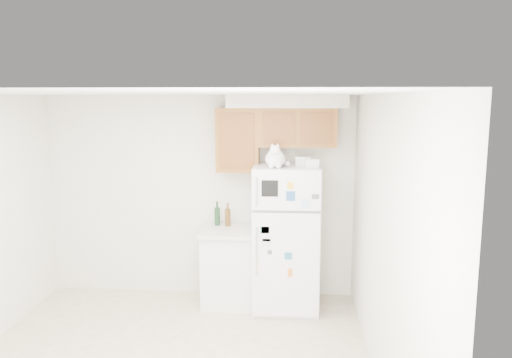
# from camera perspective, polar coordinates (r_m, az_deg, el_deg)

# --- Properties ---
(room_shell) EXTENTS (3.84, 4.04, 2.52)m
(room_shell) POSITION_cam_1_polar(r_m,az_deg,el_deg) (4.48, -8.92, -1.02)
(room_shell) COLOR silver
(room_shell) RESTS_ON ground_plane
(refrigerator) EXTENTS (0.76, 0.78, 1.70)m
(refrigerator) POSITION_cam_1_polar(r_m,az_deg,el_deg) (5.88, 3.46, -6.69)
(refrigerator) COLOR white
(refrigerator) RESTS_ON ground_plane
(base_counter) EXTENTS (0.64, 0.64, 0.92)m
(base_counter) POSITION_cam_1_polar(r_m,az_deg,el_deg) (6.11, -3.15, -9.89)
(base_counter) COLOR white
(base_counter) RESTS_ON ground_plane
(cat) EXTENTS (0.28, 0.41, 0.29)m
(cat) POSITION_cam_1_polar(r_m,az_deg,el_deg) (5.53, 2.23, 2.42)
(cat) COLOR white
(cat) RESTS_ON refrigerator
(storage_box_back) EXTENTS (0.22, 0.19, 0.10)m
(storage_box_back) POSITION_cam_1_polar(r_m,az_deg,el_deg) (5.75, 5.60, 2.07)
(storage_box_back) COLOR white
(storage_box_back) RESTS_ON refrigerator
(storage_box_front) EXTENTS (0.16, 0.12, 0.09)m
(storage_box_front) POSITION_cam_1_polar(r_m,az_deg,el_deg) (5.62, 6.40, 1.85)
(storage_box_front) COLOR white
(storage_box_front) RESTS_ON refrigerator
(bottle_green) EXTENTS (0.07, 0.07, 0.30)m
(bottle_green) POSITION_cam_1_polar(r_m,az_deg,el_deg) (6.13, -4.45, -3.94)
(bottle_green) COLOR #19381E
(bottle_green) RESTS_ON base_counter
(bottle_amber) EXTENTS (0.07, 0.07, 0.29)m
(bottle_amber) POSITION_cam_1_polar(r_m,az_deg,el_deg) (6.09, -3.25, -4.06)
(bottle_amber) COLOR #593814
(bottle_amber) RESTS_ON base_counter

